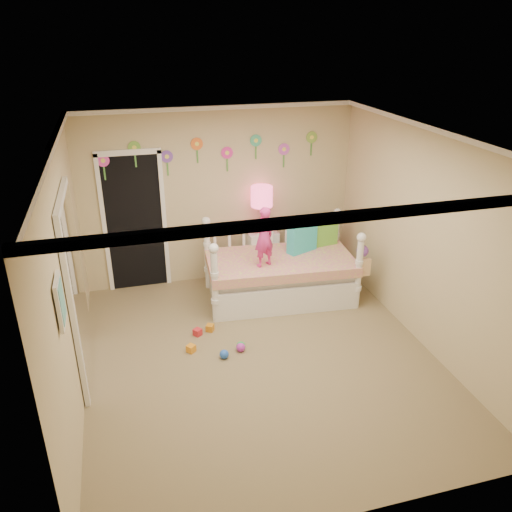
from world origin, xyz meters
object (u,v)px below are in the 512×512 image
object	(u,v)px
daybed	(280,261)
child	(264,237)
nightstand	(261,254)
table_lamp	(262,202)

from	to	relation	value
daybed	child	bearing A→B (deg)	-142.82
nightstand	child	bearing A→B (deg)	-109.41
child	nightstand	xyz separation A→B (m)	(0.22, 0.89, -0.67)
daybed	table_lamp	bearing A→B (deg)	100.53
daybed	nightstand	xyz separation A→B (m)	(-0.07, 0.70, -0.19)
nightstand	table_lamp	world-z (taller)	table_lamp
child	daybed	bearing A→B (deg)	-167.78
table_lamp	child	bearing A→B (deg)	-104.12
child	table_lamp	distance (m)	0.94
nightstand	table_lamp	bearing A→B (deg)	70.67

